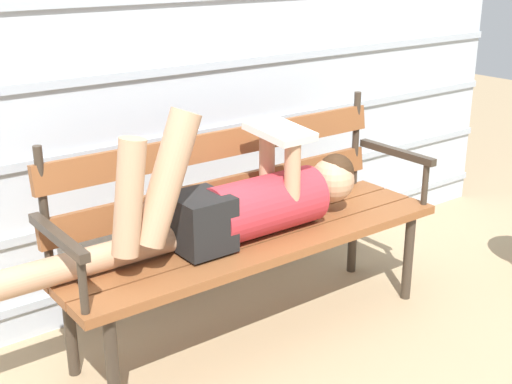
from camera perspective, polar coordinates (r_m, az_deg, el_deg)
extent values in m
plane|color=tan|center=(2.92, 0.61, -11.87)|extent=(12.00, 12.00, 0.00)
cube|color=#B2BCC6|center=(3.01, -6.54, 12.90)|extent=(4.15, 0.06, 2.36)
cube|color=#A3ADB7|center=(3.27, -5.53, -5.44)|extent=(4.15, 0.02, 0.04)
cube|color=#A3ADB7|center=(3.16, -5.70, -0.58)|extent=(4.15, 0.02, 0.04)
cube|color=#A3ADB7|center=(3.07, -5.88, 4.61)|extent=(4.15, 0.02, 0.04)
cube|color=#A3ADB7|center=(3.00, -6.08, 10.05)|extent=(4.15, 0.02, 0.04)
cube|color=brown|center=(2.65, 1.98, -4.91)|extent=(1.66, 0.14, 0.04)
cube|color=brown|center=(2.76, 0.00, -3.87)|extent=(1.66, 0.14, 0.04)
cube|color=brown|center=(2.87, -1.82, -2.92)|extent=(1.66, 0.14, 0.04)
cube|color=brown|center=(2.88, -2.67, 0.09)|extent=(1.59, 0.05, 0.11)
cube|color=brown|center=(2.82, -2.73, 3.99)|extent=(1.59, 0.05, 0.11)
cylinder|color=#382D23|center=(2.52, -17.13, -1.23)|extent=(0.03, 0.03, 0.45)
cylinder|color=#382D23|center=(3.32, 8.23, 4.40)|extent=(0.03, 0.03, 0.45)
cylinder|color=#382D23|center=(2.40, -11.75, -14.21)|extent=(0.04, 0.04, 0.41)
cylinder|color=#382D23|center=(3.20, 12.46, -5.29)|extent=(0.04, 0.04, 0.41)
cylinder|color=#382D23|center=(2.68, -15.12, -10.65)|extent=(0.04, 0.04, 0.41)
cylinder|color=#382D23|center=(3.42, 8.00, -3.37)|extent=(0.04, 0.04, 0.41)
cube|color=#382D23|center=(2.32, -16.07, -3.56)|extent=(0.04, 0.43, 0.03)
cylinder|color=#382D23|center=(2.21, -14.11, -7.41)|extent=(0.03, 0.03, 0.20)
cube|color=#382D23|center=(3.21, 11.54, 3.24)|extent=(0.04, 0.43, 0.03)
cylinder|color=#382D23|center=(3.13, 13.81, 0.74)|extent=(0.03, 0.03, 0.20)
cylinder|color=#B72D38|center=(2.74, 0.73, -1.06)|extent=(0.49, 0.23, 0.23)
cube|color=black|center=(2.57, -4.60, -2.49)|extent=(0.20, 0.22, 0.21)
sphere|color=tan|center=(2.95, 6.30, 0.99)|extent=(0.19, 0.19, 0.19)
sphere|color=#382314|center=(2.95, 6.61, 1.67)|extent=(0.16, 0.16, 0.16)
cylinder|color=tan|center=(2.37, -7.33, 1.13)|extent=(0.27, 0.11, 0.48)
cylinder|color=tan|center=(2.32, -10.45, -0.47)|extent=(0.15, 0.09, 0.41)
cylinder|color=tan|center=(2.44, -15.25, -5.98)|extent=(0.84, 0.10, 0.10)
cylinder|color=tan|center=(2.68, 3.02, 1.54)|extent=(0.06, 0.06, 0.27)
cylinder|color=tan|center=(2.79, 0.91, 2.36)|extent=(0.06, 0.06, 0.27)
cube|color=silver|center=(2.69, 1.98, 5.05)|extent=(0.19, 0.26, 0.06)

